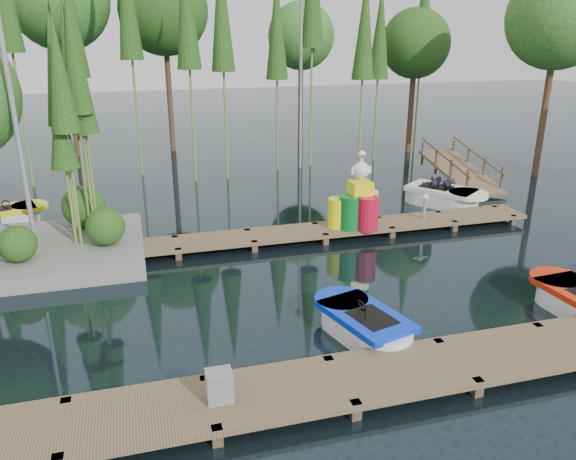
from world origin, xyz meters
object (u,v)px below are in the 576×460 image
object	(u,v)px
utility_cabinet	(219,386)
yellow_barrel	(338,213)
boat_yellow_far	(4,216)
drum_cluster	(361,205)
boat_blue	(364,325)

from	to	relation	value
utility_cabinet	yellow_barrel	world-z (taller)	yellow_barrel
boat_yellow_far	yellow_barrel	distance (m)	10.21
yellow_barrel	drum_cluster	bearing A→B (deg)	-13.74
utility_cabinet	yellow_barrel	distance (m)	8.34
boat_yellow_far	yellow_barrel	bearing A→B (deg)	-19.08
boat_blue	yellow_barrel	world-z (taller)	yellow_barrel
utility_cabinet	yellow_barrel	bearing A→B (deg)	57.05
yellow_barrel	drum_cluster	distance (m)	0.71
utility_cabinet	drum_cluster	xyz separation A→B (m)	(5.19, 6.84, 0.40)
yellow_barrel	drum_cluster	size ratio (longest dim) A/B	0.38
drum_cluster	utility_cabinet	bearing A→B (deg)	-127.18
boat_yellow_far	drum_cluster	distance (m)	10.89
drum_cluster	boat_yellow_far	bearing A→B (deg)	158.56
boat_yellow_far	drum_cluster	world-z (taller)	drum_cluster
boat_blue	yellow_barrel	xyz separation A→B (m)	(1.45, 5.36, 0.49)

